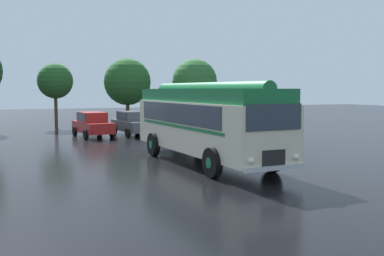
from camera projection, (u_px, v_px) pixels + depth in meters
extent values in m
plane|color=black|center=(220.00, 164.00, 19.21)|extent=(120.00, 120.00, 0.00)
cube|color=beige|center=(205.00, 126.00, 19.38)|extent=(3.04, 10.12, 2.10)
cube|color=#196B38|center=(205.00, 95.00, 19.27)|extent=(2.83, 9.91, 0.56)
cylinder|color=#196B38|center=(205.00, 89.00, 19.25)|extent=(1.12, 9.52, 0.60)
cube|color=#2D3842|center=(227.00, 112.00, 20.15)|extent=(0.47, 7.99, 0.84)
cube|color=#2D3842|center=(175.00, 113.00, 19.06)|extent=(0.47, 7.99, 0.84)
cube|color=#196B38|center=(228.00, 124.00, 20.10)|extent=(0.48, 8.19, 0.12)
cube|color=#196B38|center=(177.00, 126.00, 19.02)|extent=(0.48, 8.19, 0.12)
cube|color=#2D3842|center=(274.00, 117.00, 14.81)|extent=(2.20, 0.16, 0.88)
cube|color=black|center=(274.00, 158.00, 14.93)|extent=(0.90, 0.11, 0.56)
cube|color=silver|center=(274.00, 168.00, 14.94)|extent=(2.38, 0.23, 0.16)
sphere|color=white|center=(296.00, 157.00, 15.31)|extent=(0.22, 0.22, 0.22)
sphere|color=white|center=(251.00, 161.00, 14.53)|extent=(0.22, 0.22, 0.22)
cylinder|color=black|center=(272.00, 158.00, 17.24)|extent=(0.34, 1.11, 1.10)
cylinder|color=#196B38|center=(272.00, 158.00, 17.24)|extent=(0.34, 0.40, 0.39)
cylinder|color=black|center=(212.00, 163.00, 16.13)|extent=(0.34, 1.11, 1.10)
cylinder|color=#196B38|center=(212.00, 163.00, 16.13)|extent=(0.34, 0.40, 0.39)
cylinder|color=black|center=(202.00, 142.00, 22.64)|extent=(0.34, 1.11, 1.10)
cylinder|color=#196B38|center=(202.00, 142.00, 22.64)|extent=(0.34, 0.40, 0.39)
cylinder|color=black|center=(153.00, 144.00, 21.53)|extent=(0.34, 1.11, 1.10)
cylinder|color=#196B38|center=(153.00, 144.00, 21.53)|extent=(0.34, 0.40, 0.39)
cube|color=maroon|center=(93.00, 127.00, 30.12)|extent=(2.24, 4.39, 0.70)
cube|color=maroon|center=(92.00, 117.00, 30.19)|extent=(1.77, 2.36, 0.64)
cube|color=#2D3842|center=(103.00, 117.00, 30.57)|extent=(0.28, 1.92, 0.50)
cube|color=#2D3842|center=(81.00, 117.00, 29.82)|extent=(0.28, 1.92, 0.50)
cylinder|color=black|center=(112.00, 133.00, 29.46)|extent=(0.28, 0.66, 0.64)
cylinder|color=black|center=(86.00, 134.00, 28.59)|extent=(0.28, 0.66, 0.64)
cylinder|color=black|center=(99.00, 130.00, 31.71)|extent=(0.28, 0.66, 0.64)
cylinder|color=black|center=(75.00, 131.00, 30.84)|extent=(0.28, 0.66, 0.64)
cube|color=#4C5156|center=(133.00, 126.00, 31.21)|extent=(2.22, 4.38, 0.70)
cube|color=#4C5156|center=(132.00, 116.00, 31.28)|extent=(1.76, 2.36, 0.64)
cube|color=#2D3842|center=(142.00, 116.00, 31.65)|extent=(0.27, 1.92, 0.50)
cube|color=#2D3842|center=(122.00, 116.00, 30.91)|extent=(0.27, 1.92, 0.50)
cylinder|color=black|center=(152.00, 132.00, 30.54)|extent=(0.28, 0.66, 0.64)
cylinder|color=black|center=(128.00, 133.00, 29.68)|extent=(0.28, 0.66, 0.64)
cylinder|color=black|center=(137.00, 129.00, 32.80)|extent=(0.28, 0.66, 0.64)
cylinder|color=black|center=(114.00, 130.00, 31.93)|extent=(0.28, 0.66, 0.64)
cube|color=black|center=(167.00, 125.00, 31.97)|extent=(2.02, 4.32, 0.70)
cube|color=black|center=(167.00, 115.00, 32.05)|extent=(1.66, 2.29, 0.64)
cube|color=#2D3842|center=(177.00, 115.00, 32.28)|extent=(0.17, 1.93, 0.50)
cube|color=#2D3842|center=(156.00, 115.00, 31.82)|extent=(0.17, 1.93, 0.50)
cylinder|color=black|center=(184.00, 131.00, 31.03)|extent=(0.25, 0.65, 0.64)
cylinder|color=black|center=(160.00, 132.00, 30.49)|extent=(0.25, 0.65, 0.64)
cylinder|color=black|center=(174.00, 128.00, 33.50)|extent=(0.25, 0.65, 0.64)
cylinder|color=black|center=(151.00, 128.00, 32.96)|extent=(0.25, 0.65, 0.64)
cube|color=silver|center=(204.00, 123.00, 33.18)|extent=(2.13, 4.35, 0.70)
cube|color=silver|center=(204.00, 114.00, 33.27)|extent=(1.72, 2.33, 0.64)
cube|color=#2D3842|center=(213.00, 114.00, 33.48)|extent=(0.23, 1.92, 0.50)
cube|color=#2D3842|center=(194.00, 114.00, 33.06)|extent=(0.23, 1.92, 0.50)
cylinder|color=black|center=(221.00, 129.00, 32.21)|extent=(0.27, 0.66, 0.64)
cylinder|color=black|center=(198.00, 130.00, 31.72)|extent=(0.27, 0.66, 0.64)
cylinder|color=black|center=(210.00, 126.00, 34.70)|extent=(0.27, 0.66, 0.64)
cylinder|color=black|center=(188.00, 127.00, 34.21)|extent=(0.27, 0.66, 0.64)
cylinder|color=#4C3823|center=(56.00, 111.00, 36.55)|extent=(0.27, 0.27, 2.79)
sphere|color=#235623|center=(55.00, 81.00, 36.34)|extent=(2.85, 2.85, 2.85)
sphere|color=#235623|center=(51.00, 81.00, 36.20)|extent=(2.02, 2.02, 2.02)
cylinder|color=#4C3823|center=(128.00, 113.00, 39.27)|extent=(0.32, 0.32, 2.31)
sphere|color=#235623|center=(127.00, 82.00, 39.04)|extent=(4.05, 4.05, 4.05)
sphere|color=#235623|center=(126.00, 80.00, 38.57)|extent=(2.75, 2.75, 2.75)
cylinder|color=#4C3823|center=(195.00, 112.00, 40.13)|extent=(0.39, 0.39, 2.39)
sphere|color=#2D662D|center=(195.00, 81.00, 39.90)|extent=(3.99, 3.99, 3.99)
sphere|color=#2D662D|center=(188.00, 85.00, 39.90)|extent=(2.98, 2.98, 2.98)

